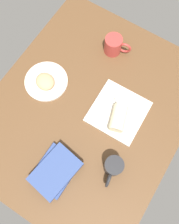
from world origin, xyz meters
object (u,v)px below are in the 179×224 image
Objects in this scene: book_stack at (55,171)px; coffee_mug at (113,167)px; round_plate at (46,81)px; scone_pastry at (46,81)px; square_plate at (118,112)px; second_mug at (114,45)px; sauce_cup at (120,100)px; breakfast_wrap at (118,118)px.

coffee_mug reaches higher than book_stack.
scone_pastry reaches higher than round_plate.
scone_pastry is 0.74× the size of coffee_mug.
square_plate is 34.25cm from second_mug.
sauce_cup is at bearing -74.10° from round_plate.
scone_pastry is 36.84cm from sauce_cup.
square_plate is 1.08× the size of book_stack.
scone_pastry is 2.10× the size of sauce_cup.
coffee_mug is (-24.05, -10.82, 4.32)cm from square_plate.
scone_pastry reaches higher than square_plate.
square_plate is at bearing -80.83° from scone_pastry.
round_plate is 1.57× the size of second_mug.
square_plate is at bearing -155.66° from sauce_cup.
book_stack is 24.90cm from coffee_mug.
scone_pastry is at bearing 40.84° from book_stack.
round_plate is 52.73cm from coffee_mug.
square_plate is 26.73cm from coffee_mug.
breakfast_wrap is (2.02, -39.22, 1.29)cm from scone_pastry.
scone_pastry is 51.50cm from coffee_mug.
breakfast_wrap is 21.97cm from coffee_mug.
sauce_cup is 28.68cm from second_mug.
square_plate is 5.82cm from sauce_cup.
sauce_cup is at bearing -82.65° from breakfast_wrap.
second_mug is (23.02, 16.98, 2.21)cm from sauce_cup.
second_mug is (28.03, 19.25, 4.10)cm from square_plate.
book_stack is (-33.25, -28.87, 2.35)cm from round_plate.
book_stack is (-34.46, 11.18, -2.01)cm from breakfast_wrap.
coffee_mug reaches higher than sauce_cup.
coffee_mug is at bearing -150.00° from second_mug.
round_plate is 0.87× the size of square_plate.
coffee_mug is 60.15cm from second_mug.
round_plate is at bearing 150.28° from second_mug.
book_stack is (-38.47, 9.36, 2.25)cm from square_plate.
book_stack reaches higher than sauce_cup.
second_mug is at bearing -28.05° from scone_pastry.
second_mug reaches higher than scone_pastry.
second_mug is at bearing -73.68° from breakfast_wrap.
square_plate is (5.22, -38.23, 0.10)cm from round_plate.
square_plate is at bearing -13.68° from book_stack.
breakfast_wrap is 36.28cm from book_stack.
round_plate is at bearing 45.67° from scone_pastry.
sauce_cup is at bearing -9.26° from book_stack.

